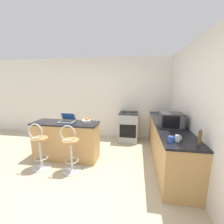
# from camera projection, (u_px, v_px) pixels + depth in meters

# --- Properties ---
(ground_plane) EXTENTS (20.00, 20.00, 0.00)m
(ground_plane) POSITION_uv_depth(u_px,v_px,m) (83.00, 174.00, 3.00)
(ground_plane) COLOR #BCAD8E
(wall_back) EXTENTS (12.00, 0.06, 2.60)m
(wall_back) POSITION_uv_depth(u_px,v_px,m) (106.00, 98.00, 4.98)
(wall_back) COLOR silver
(wall_back) RESTS_ON ground_plane
(wall_right) EXTENTS (0.06, 12.00, 2.60)m
(wall_right) POSITION_uv_depth(u_px,v_px,m) (203.00, 115.00, 2.41)
(wall_right) COLOR silver
(wall_right) RESTS_ON ground_plane
(breakfast_bar) EXTENTS (1.54, 0.54, 0.90)m
(breakfast_bar) POSITION_uv_depth(u_px,v_px,m) (66.00, 140.00, 3.57)
(breakfast_bar) COLOR tan
(breakfast_bar) RESTS_ON ground_plane
(counter_right) EXTENTS (0.63, 2.81, 0.90)m
(counter_right) POSITION_uv_depth(u_px,v_px,m) (167.00, 142.00, 3.48)
(counter_right) COLOR tan
(counter_right) RESTS_ON ground_plane
(bar_stool_near) EXTENTS (0.40, 0.40, 1.01)m
(bar_stool_near) POSITION_uv_depth(u_px,v_px,m) (40.00, 147.00, 3.13)
(bar_stool_near) COLOR silver
(bar_stool_near) RESTS_ON ground_plane
(bar_stool_far) EXTENTS (0.40, 0.40, 1.01)m
(bar_stool_far) POSITION_uv_depth(u_px,v_px,m) (71.00, 150.00, 3.01)
(bar_stool_far) COLOR silver
(bar_stool_far) RESTS_ON ground_plane
(laptop) EXTENTS (0.36, 0.28, 0.20)m
(laptop) POSITION_uv_depth(u_px,v_px,m) (67.00, 119.00, 3.56)
(laptop) COLOR #B7BABF
(laptop) RESTS_ON breakfast_bar
(microwave) EXTENTS (0.45, 0.38, 0.30)m
(microwave) POSITION_uv_depth(u_px,v_px,m) (171.00, 120.00, 3.08)
(microwave) COLOR #2D2D30
(microwave) RESTS_ON counter_right
(toaster) EXTENTS (0.22, 0.30, 0.17)m
(toaster) POSITION_uv_depth(u_px,v_px,m) (167.00, 118.00, 3.59)
(toaster) COLOR red
(toaster) RESTS_ON counter_right
(stove_range) EXTENTS (0.57, 0.61, 0.91)m
(stove_range) POSITION_uv_depth(u_px,v_px,m) (128.00, 127.00, 4.67)
(stove_range) COLOR #9EA3A8
(stove_range) RESTS_ON ground_plane
(fruit_bowl) EXTENTS (0.21, 0.21, 0.11)m
(fruit_bowl) POSITION_uv_depth(u_px,v_px,m) (86.00, 120.00, 3.49)
(fruit_bowl) COLOR silver
(fruit_bowl) RESTS_ON breakfast_bar
(mug_white) EXTENTS (0.09, 0.07, 0.10)m
(mug_white) POSITION_uv_depth(u_px,v_px,m) (178.00, 138.00, 2.34)
(mug_white) COLOR white
(mug_white) RESTS_ON counter_right
(mug_blue) EXTENTS (0.10, 0.08, 0.10)m
(mug_blue) POSITION_uv_depth(u_px,v_px,m) (171.00, 140.00, 2.29)
(mug_blue) COLOR #2D51AD
(mug_blue) RESTS_ON counter_right
(pepper_mill) EXTENTS (0.05, 0.05, 0.24)m
(pepper_mill) POSITION_uv_depth(u_px,v_px,m) (200.00, 138.00, 2.20)
(pepper_mill) COLOR brown
(pepper_mill) RESTS_ON counter_right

